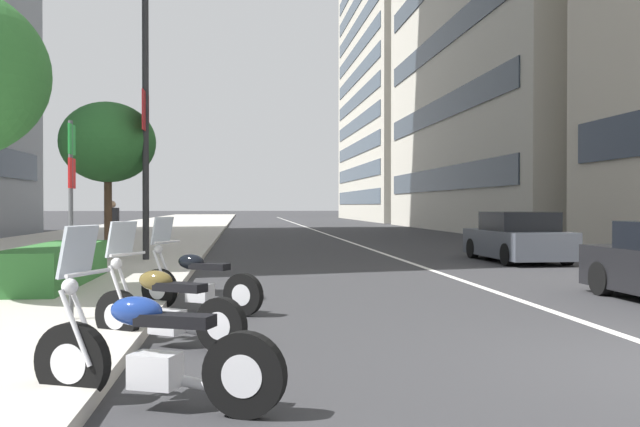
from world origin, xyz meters
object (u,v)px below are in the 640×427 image
(motorcycle_far_end_row, at_px, (198,284))
(parking_sign_by_curb, at_px, (71,195))
(street_tree_mid_sidewalk, at_px, (108,143))
(motorcycle_second_in_row, at_px, (165,310))
(street_lamp_with_banners, at_px, (156,66))
(motorcycle_by_sign_pole, at_px, (151,354))
(car_lead_in_lane, at_px, (517,239))
(pedestrian_on_plaza, at_px, (112,225))

(motorcycle_far_end_row, xyz_separation_m, parking_sign_by_curb, (-1.38, 1.57, 1.36))
(parking_sign_by_curb, distance_m, street_tree_mid_sidewalk, 11.08)
(motorcycle_far_end_row, relative_size, street_tree_mid_sidewalk, 0.43)
(parking_sign_by_curb, bearing_deg, motorcycle_far_end_row, -48.66)
(street_tree_mid_sidewalk, bearing_deg, parking_sign_by_curb, -171.70)
(motorcycle_second_in_row, distance_m, street_lamp_with_banners, 12.54)
(motorcycle_by_sign_pole, height_order, car_lead_in_lane, motorcycle_by_sign_pole)
(parking_sign_by_curb, bearing_deg, street_tree_mid_sidewalk, 8.30)
(motorcycle_far_end_row, distance_m, pedestrian_on_plaza, 13.55)
(motorcycle_by_sign_pole, xyz_separation_m, motorcycle_second_in_row, (2.51, 0.17, -0.01))
(street_lamp_with_banners, xyz_separation_m, pedestrian_on_plaza, (4.26, 1.98, -4.56))
(car_lead_in_lane, distance_m, pedestrian_on_plaza, 13.19)
(street_lamp_with_banners, bearing_deg, car_lead_in_lane, -90.53)
(car_lead_in_lane, height_order, street_tree_mid_sidewalk, street_tree_mid_sidewalk)
(street_lamp_with_banners, bearing_deg, parking_sign_by_curb, -179.26)
(parking_sign_by_curb, height_order, pedestrian_on_plaza, parking_sign_by_curb)
(motorcycle_by_sign_pole, relative_size, motorcycle_far_end_row, 1.09)
(motorcycle_second_in_row, relative_size, parking_sign_by_curb, 0.71)
(motorcycle_second_in_row, xyz_separation_m, street_tree_mid_sidewalk, (12.06, 2.93, 3.03))
(pedestrian_on_plaza, bearing_deg, street_tree_mid_sidewalk, -167.21)
(car_lead_in_lane, bearing_deg, motorcycle_by_sign_pole, 146.68)
(motorcycle_second_in_row, height_order, motorcycle_far_end_row, motorcycle_far_end_row)
(parking_sign_by_curb, xyz_separation_m, street_lamp_with_banners, (10.15, 0.13, 3.75))
(motorcycle_by_sign_pole, xyz_separation_m, parking_sign_by_curb, (3.72, 1.52, 1.35))
(street_tree_mid_sidewalk, bearing_deg, car_lead_in_lane, -93.81)
(motorcycle_by_sign_pole, height_order, street_lamp_with_banners, street_lamp_with_banners)
(parking_sign_by_curb, height_order, street_lamp_with_banners, street_lamp_with_banners)
(car_lead_in_lane, xyz_separation_m, street_lamp_with_banners, (0.10, 10.47, 4.87))
(pedestrian_on_plaza, bearing_deg, parking_sign_by_curb, -167.35)
(motorcycle_far_end_row, height_order, street_lamp_with_banners, street_lamp_with_banners)
(car_lead_in_lane, height_order, parking_sign_by_curb, parking_sign_by_curb)
(motorcycle_far_end_row, bearing_deg, motorcycle_second_in_row, 117.85)
(street_tree_mid_sidewalk, bearing_deg, motorcycle_by_sign_pole, -167.99)
(motorcycle_far_end_row, height_order, car_lead_in_lane, motorcycle_far_end_row)
(motorcycle_second_in_row, xyz_separation_m, parking_sign_by_curb, (1.21, 1.35, 1.36))
(parking_sign_by_curb, relative_size, street_tree_mid_sidewalk, 0.59)
(street_lamp_with_banners, relative_size, street_tree_mid_sidewalk, 2.08)
(motorcycle_by_sign_pole, relative_size, parking_sign_by_curb, 0.80)
(motorcycle_far_end_row, bearing_deg, pedestrian_on_plaza, -41.56)
(motorcycle_by_sign_pole, distance_m, pedestrian_on_plaza, 18.50)
(motorcycle_far_end_row, distance_m, street_tree_mid_sidewalk, 10.42)
(motorcycle_by_sign_pole, bearing_deg, street_tree_mid_sidewalk, -55.85)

